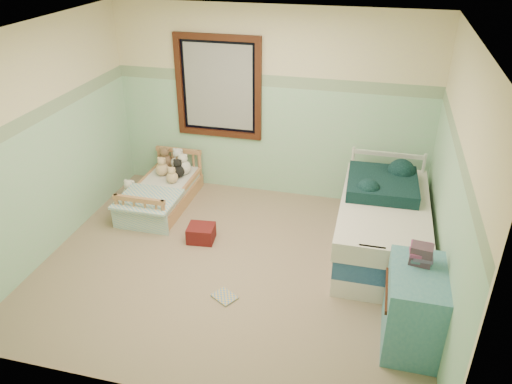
% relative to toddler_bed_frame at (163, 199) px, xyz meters
% --- Properties ---
extents(floor, '(4.20, 3.60, 0.02)m').
position_rel_toddler_bed_frame_xyz_m(floor, '(1.30, -1.05, -0.10)').
color(floor, '#7C6D52').
rests_on(floor, ground).
extents(ceiling, '(4.20, 3.60, 0.02)m').
position_rel_toddler_bed_frame_xyz_m(ceiling, '(1.30, -1.05, 2.42)').
color(ceiling, silver).
rests_on(ceiling, wall_back).
extents(wall_back, '(4.20, 0.04, 2.50)m').
position_rel_toddler_bed_frame_xyz_m(wall_back, '(1.30, 0.75, 1.16)').
color(wall_back, beige).
rests_on(wall_back, floor).
extents(wall_front, '(4.20, 0.04, 2.50)m').
position_rel_toddler_bed_frame_xyz_m(wall_front, '(1.30, -2.85, 1.16)').
color(wall_front, beige).
rests_on(wall_front, floor).
extents(wall_left, '(0.04, 3.60, 2.50)m').
position_rel_toddler_bed_frame_xyz_m(wall_left, '(-0.80, -1.05, 1.16)').
color(wall_left, beige).
rests_on(wall_left, floor).
extents(wall_right, '(0.04, 3.60, 2.50)m').
position_rel_toddler_bed_frame_xyz_m(wall_right, '(3.40, -1.05, 1.16)').
color(wall_right, beige).
rests_on(wall_right, floor).
extents(wainscot_mint, '(4.20, 0.01, 1.50)m').
position_rel_toddler_bed_frame_xyz_m(wainscot_mint, '(1.30, 0.74, 0.66)').
color(wainscot_mint, '#8FCF99').
rests_on(wainscot_mint, floor).
extents(border_strip, '(4.20, 0.01, 0.15)m').
position_rel_toddler_bed_frame_xyz_m(border_strip, '(1.30, 0.74, 1.49)').
color(border_strip, '#417343').
rests_on(border_strip, wall_back).
extents(window_frame, '(1.16, 0.06, 1.36)m').
position_rel_toddler_bed_frame_xyz_m(window_frame, '(0.60, 0.71, 1.36)').
color(window_frame, '#37150B').
rests_on(window_frame, wall_back).
extents(window_blinds, '(0.92, 0.01, 1.12)m').
position_rel_toddler_bed_frame_xyz_m(window_blinds, '(0.60, 0.72, 1.36)').
color(window_blinds, '#B0B0A8').
rests_on(window_blinds, window_frame).
extents(toddler_bed_frame, '(0.67, 1.34, 0.17)m').
position_rel_toddler_bed_frame_xyz_m(toddler_bed_frame, '(0.00, 0.00, 0.00)').
color(toddler_bed_frame, '#A16A45').
rests_on(toddler_bed_frame, floor).
extents(toddler_mattress, '(0.61, 1.29, 0.12)m').
position_rel_toddler_bed_frame_xyz_m(toddler_mattress, '(0.00, 0.00, 0.15)').
color(toddler_mattress, silver).
rests_on(toddler_mattress, toddler_bed_frame).
extents(patchwork_quilt, '(0.73, 0.67, 0.03)m').
position_rel_toddler_bed_frame_xyz_m(patchwork_quilt, '(0.00, -0.42, 0.22)').
color(patchwork_quilt, '#67ACCD').
rests_on(patchwork_quilt, toddler_mattress).
extents(plush_bed_brown, '(0.21, 0.21, 0.21)m').
position_rel_toddler_bed_frame_xyz_m(plush_bed_brown, '(-0.15, 0.50, 0.31)').
color(plush_bed_brown, brown).
rests_on(plush_bed_brown, toddler_mattress).
extents(plush_bed_white, '(0.22, 0.22, 0.22)m').
position_rel_toddler_bed_frame_xyz_m(plush_bed_white, '(0.05, 0.50, 0.31)').
color(plush_bed_white, silver).
rests_on(plush_bed_white, toddler_mattress).
extents(plush_bed_tan, '(0.18, 0.18, 0.18)m').
position_rel_toddler_bed_frame_xyz_m(plush_bed_tan, '(-0.10, 0.28, 0.30)').
color(plush_bed_tan, '#E5BC87').
rests_on(plush_bed_tan, toddler_mattress).
extents(plush_bed_dark, '(0.18, 0.18, 0.18)m').
position_rel_toddler_bed_frame_xyz_m(plush_bed_dark, '(0.13, 0.28, 0.30)').
color(plush_bed_dark, black).
rests_on(plush_bed_dark, toddler_mattress).
extents(plush_floor_cream, '(0.23, 0.23, 0.23)m').
position_rel_toddler_bed_frame_xyz_m(plush_floor_cream, '(-0.44, -0.05, 0.03)').
color(plush_floor_cream, white).
rests_on(plush_floor_cream, floor).
extents(plush_floor_tan, '(0.24, 0.24, 0.24)m').
position_rel_toddler_bed_frame_xyz_m(plush_floor_tan, '(-0.32, -0.49, 0.03)').
color(plush_floor_tan, '#E5BC87').
rests_on(plush_floor_tan, floor).
extents(twin_bed_frame, '(0.91, 1.82, 0.22)m').
position_rel_toddler_bed_frame_xyz_m(twin_bed_frame, '(2.85, -0.43, 0.02)').
color(twin_bed_frame, silver).
rests_on(twin_bed_frame, floor).
extents(twin_boxspring, '(0.91, 1.82, 0.22)m').
position_rel_toddler_bed_frame_xyz_m(twin_boxspring, '(2.85, -0.43, 0.24)').
color(twin_boxspring, navy).
rests_on(twin_boxspring, twin_bed_frame).
extents(twin_mattress, '(0.95, 1.86, 0.22)m').
position_rel_toddler_bed_frame_xyz_m(twin_mattress, '(2.85, -0.43, 0.46)').
color(twin_mattress, beige).
rests_on(twin_mattress, twin_boxspring).
extents(teal_blanket, '(0.80, 0.84, 0.14)m').
position_rel_toddler_bed_frame_xyz_m(teal_blanket, '(2.80, -0.13, 0.64)').
color(teal_blanket, black).
rests_on(teal_blanket, twin_mattress).
extents(dresser, '(0.47, 0.76, 0.76)m').
position_rel_toddler_bed_frame_xyz_m(dresser, '(3.15, -1.77, 0.29)').
color(dresser, teal).
rests_on(dresser, floor).
extents(book_stack, '(0.20, 0.17, 0.18)m').
position_rel_toddler_bed_frame_xyz_m(book_stack, '(3.15, -1.63, 0.76)').
color(book_stack, brown).
rests_on(book_stack, dresser).
extents(red_pillow, '(0.34, 0.30, 0.19)m').
position_rel_toddler_bed_frame_xyz_m(red_pillow, '(0.79, -0.69, 0.01)').
color(red_pillow, maroon).
rests_on(red_pillow, floor).
extents(floor_book, '(0.30, 0.28, 0.02)m').
position_rel_toddler_bed_frame_xyz_m(floor_book, '(1.36, -1.62, -0.08)').
color(floor_book, gold).
rests_on(floor_book, floor).
extents(extra_plush_0, '(0.16, 0.16, 0.16)m').
position_rel_toddler_bed_frame_xyz_m(extra_plush_0, '(0.12, 0.10, 0.28)').
color(extra_plush_0, '#E5BC87').
rests_on(extra_plush_0, toddler_mattress).
extents(extra_plush_1, '(0.17, 0.17, 0.17)m').
position_rel_toddler_bed_frame_xyz_m(extra_plush_1, '(-0.00, 0.50, 0.29)').
color(extra_plush_1, brown).
rests_on(extra_plush_1, toddler_mattress).
extents(extra_plush_2, '(0.20, 0.20, 0.20)m').
position_rel_toddler_bed_frame_xyz_m(extra_plush_2, '(0.17, 0.38, 0.31)').
color(extra_plush_2, white).
rests_on(extra_plush_2, toddler_mattress).
extents(extra_plush_3, '(0.17, 0.17, 0.17)m').
position_rel_toddler_bed_frame_xyz_m(extra_plush_3, '(0.08, 0.47, 0.29)').
color(extra_plush_3, brown).
rests_on(extra_plush_3, toddler_mattress).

